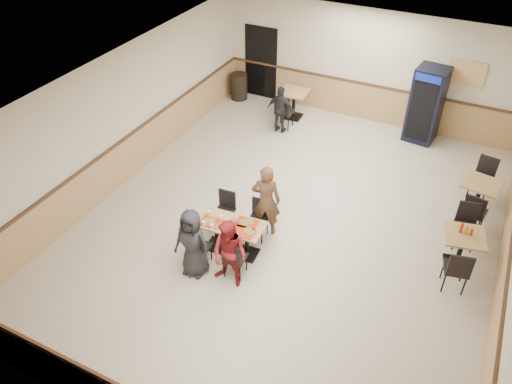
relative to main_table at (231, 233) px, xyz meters
The scene contains 20 objects.
ground 1.50m from the main_table, 61.12° to the left, with size 10.00×10.00×0.00m, color beige.
room_shell 4.53m from the main_table, 57.02° to the left, with size 10.00×10.00×10.00m.
main_table is the anchor object (origin of this frame).
main_chairs 0.05m from the main_table, behind, with size 1.23×1.56×0.85m.
diner_woman_left 0.90m from the main_table, 113.40° to the right, with size 0.69×0.45×1.41m, color black.
diner_woman_right 0.86m from the main_table, 63.12° to the right, with size 0.67×0.52×1.38m, color maroon.
diner_man_opposite 0.93m from the main_table, 66.60° to the left, with size 0.57×0.38×1.57m, color #523823.
lone_diner 4.68m from the main_table, 102.61° to the left, with size 0.75×0.31×1.28m, color black.
tabletop_clutter 0.25m from the main_table, 77.66° to the right, with size 1.11×0.60×0.12m.
side_table_near 4.24m from the main_table, 20.96° to the left, with size 0.83×0.83×0.75m.
side_table_near_chair_south 4.06m from the main_table, 13.06° to the left, with size 0.44×0.44×0.95m, color black, non-canonical shape.
side_table_near_chair_north 4.49m from the main_table, 28.11° to the left, with size 0.44×0.44×0.95m, color black, non-canonical shape.
side_table_far 5.21m from the main_table, 39.20° to the left, with size 0.82×0.82×0.76m.
side_table_far_chair_south 4.85m from the main_table, 33.64° to the left, with size 0.45×0.45×0.96m, color black, non-canonical shape.
side_table_far_chair_north 5.62m from the main_table, 44.01° to the left, with size 0.45×0.45×0.96m, color black, non-canonical shape.
condiment_caddy 4.25m from the main_table, 21.74° to the left, with size 0.23×0.06×0.20m.
back_table 5.55m from the main_table, 100.62° to the left, with size 0.77×0.77×0.78m.
back_table_chair_lone 4.94m from the main_table, 101.95° to the left, with size 0.46×0.46×0.99m, color black, non-canonical shape.
pepsi_cooler 6.33m from the main_table, 67.97° to the left, with size 0.81×0.82×1.93m.
trash_bin 6.49m from the main_table, 116.62° to the left, with size 0.49×0.49×0.77m, color black.
Camera 1 is at (2.85, -7.35, 6.76)m, focal length 35.00 mm.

